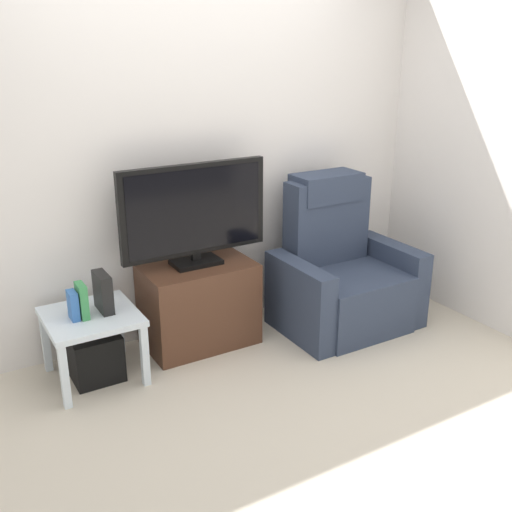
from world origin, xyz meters
name	(u,v)px	position (x,y,z in m)	size (l,w,h in m)	color
ground_plane	(274,397)	(0.00, 0.00, 0.00)	(6.40, 6.40, 0.00)	beige
wall_back	(186,148)	(0.00, 1.13, 1.30)	(6.40, 0.06, 2.60)	silver
tv_stand	(199,304)	(-0.08, 0.84, 0.29)	(0.74, 0.46, 0.58)	#4C2D1E
television	(194,213)	(-0.08, 0.86, 0.93)	(1.01, 0.20, 0.68)	black
recliner_armchair	(341,274)	(0.96, 0.62, 0.37)	(0.98, 0.78, 1.08)	#2D384C
side_table	(92,324)	(-0.83, 0.76, 0.37)	(0.54, 0.54, 0.43)	silver
subwoofer_box	(95,356)	(-0.83, 0.76, 0.15)	(0.30, 0.30, 0.30)	black
book_leftmost	(73,306)	(-0.93, 0.74, 0.52)	(0.05, 0.11, 0.18)	#3366B2
book_middle	(82,301)	(-0.88, 0.74, 0.54)	(0.05, 0.13, 0.21)	#388C4C
game_console	(103,292)	(-0.74, 0.77, 0.55)	(0.07, 0.20, 0.24)	black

